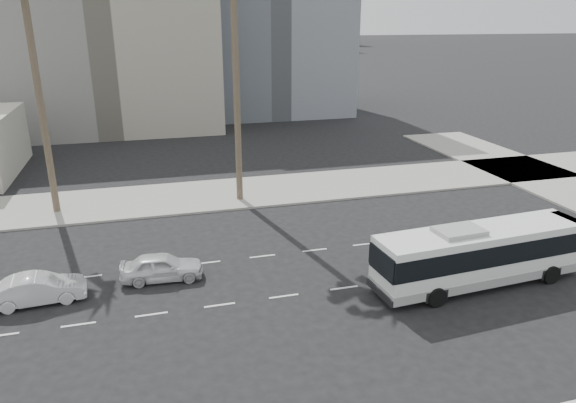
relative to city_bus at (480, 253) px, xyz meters
name	(u,v)px	position (x,y,z in m)	size (l,w,h in m)	color
ground	(344,288)	(-6.41, 1.28, -1.62)	(700.00, 700.00, 0.00)	black
sidewalk_north	(269,190)	(-6.41, 16.78, -1.54)	(120.00, 7.00, 0.15)	gray
midrise_beige_west	(106,48)	(-18.41, 46.28, 7.38)	(24.00, 18.00, 18.00)	gray
midrise_gray_center	(262,12)	(1.59, 53.28, 11.38)	(20.00, 20.00, 26.00)	slate
city_bus	(480,253)	(0.00, 0.00, 0.00)	(10.87, 3.16, 3.08)	silver
car_a	(162,267)	(-14.77, 4.54, -0.94)	(4.01, 1.61, 1.36)	silver
car_b	(38,289)	(-20.27, 3.74, -0.95)	(4.07, 1.42, 1.34)	silver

